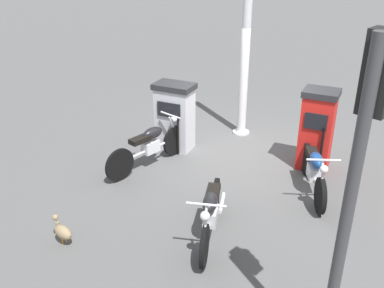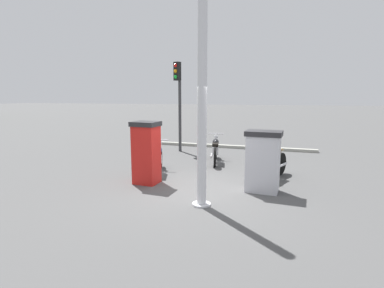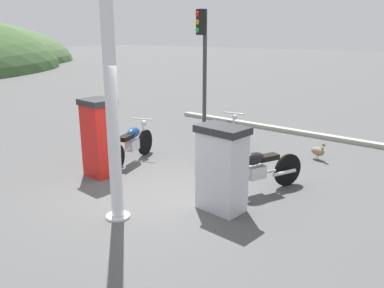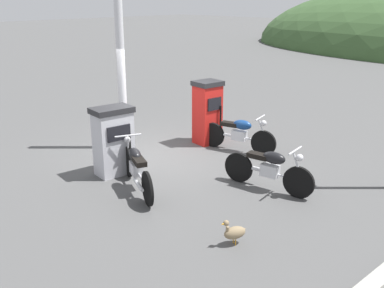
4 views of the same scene
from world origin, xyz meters
The scene contains 10 objects.
ground_plane centered at (0.00, 0.00, 0.00)m, with size 120.00×120.00×0.00m, color #4C4C4C.
fuel_pump_near centered at (0.10, -1.50, 0.76)m, with size 0.68×0.91×1.49m.
fuel_pump_far centered at (0.10, 1.50, 0.84)m, with size 0.69×0.74×1.65m.
motorcycle_near_pump centered at (1.08, -1.69, 0.49)m, with size 2.00×1.02×0.97m.
motorcycle_far_pump centered at (1.10, 1.55, 0.45)m, with size 1.97×0.70×0.95m.
motorcycle_extra centered at (3.00, 0.13, 0.46)m, with size 1.95×0.56×0.95m.
wandering_duck centered at (3.82, -1.98, 0.22)m, with size 0.31×0.44×0.45m.
roadside_traffic_light centered at (4.64, 1.92, 2.46)m, with size 0.40×0.30×3.60m.
canopy_support_pole centered at (-1.16, -0.25, 2.22)m, with size 0.40×0.40×4.59m.
road_edge_kerb centered at (5.96, 0.00, 0.06)m, with size 0.74×7.33×0.12m.
Camera 2 is at (-7.24, -1.52, 2.36)m, focal length 28.41 mm.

